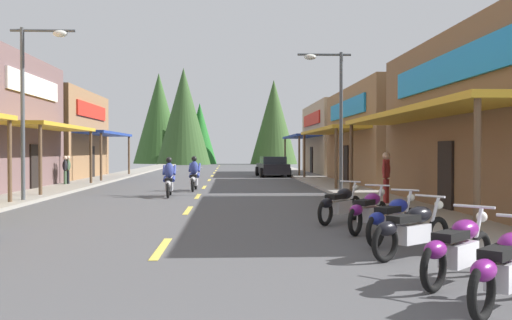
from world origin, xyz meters
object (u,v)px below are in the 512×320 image
Objects in this scene: motorcycle_parked_right_5 at (340,204)px; pedestrian_browsing at (386,175)px; motorcycle_parked_right_3 at (393,218)px; pedestrian_by_shop at (68,168)px; streetlamp_left at (33,88)px; parked_car_curbside at (273,167)px; rider_cruising_lead at (169,180)px; streetlamp_right at (333,101)px; motorcycle_parked_right_0 at (506,267)px; motorcycle_parked_right_4 at (368,210)px; pedestrian_waiting at (65,169)px; rider_cruising_trailing at (194,176)px; motorcycle_parked_right_2 at (412,229)px; motorcycle_parked_right_1 at (458,248)px.

pedestrian_browsing is (2.30, 4.13, 0.55)m from motorcycle_parked_right_5.
pedestrian_by_shop is (-11.48, 18.82, 0.41)m from motorcycle_parked_right_3.
streetlamp_left is 11.72m from motorcycle_parked_right_5.
pedestrian_by_shop reaches higher than parked_car_curbside.
streetlamp_right is at bearing -85.19° from rider_cruising_lead.
streetlamp_right is 14.33m from pedestrian_by_shop.
pedestrian_by_shop is at bearing 70.80° from motorcycle_parked_right_0.
motorcycle_parked_right_4 is 20.44m from pedestrian_waiting.
pedestrian_browsing is (1.90, 12.07, 0.55)m from motorcycle_parked_right_0.
pedestrian_browsing is (6.68, -7.64, 0.38)m from rider_cruising_trailing.
rider_cruising_lead reaches higher than parked_car_curbside.
pedestrian_by_shop is (-12.51, 6.32, -2.96)m from streetlamp_right.
motorcycle_parked_right_0 is 6.28m from motorcycle_parked_right_4.
motorcycle_parked_right_3 is 1.57m from motorcycle_parked_right_4.
motorcycle_parked_right_3 is 0.97× the size of motorcycle_parked_right_5.
motorcycle_parked_right_3 is at bearing 176.77° from parked_car_curbside.
motorcycle_parked_right_4 is 20.66m from pedestrian_by_shop.
rider_cruising_trailing is at bearing 158.35° from parked_car_curbside.
motorcycle_parked_right_0 is at bearing -67.29° from pedestrian_browsing.
pedestrian_by_shop is at bearing 73.66° from motorcycle_parked_right_3.
motorcycle_parked_right_4 is 11.47m from rider_cruising_lead.
pedestrian_waiting is at bearing 82.82° from motorcycle_parked_right_2.
motorcycle_parked_right_1 is at bearing -163.63° from rider_cruising_trailing.
rider_cruising_trailing is 1.37× the size of pedestrian_by_shop.
motorcycle_parked_right_4 and motorcycle_parked_right_5 have the same top height.
parked_car_curbside is (-1.24, 16.64, -3.18)m from streetlamp_right.
motorcycle_parked_right_0 is at bearing -131.93° from motorcycle_parked_right_1.
pedestrian_by_shop reaches higher than motorcycle_parked_right_1.
pedestrian_browsing is at bearing 35.91° from motorcycle_parked_right_0.
streetlamp_left is 3.86× the size of pedestrian_by_shop.
streetlamp_left is 11.52m from streetlamp_right.
rider_cruising_trailing is at bearing 139.57° from pedestrian_waiting.
streetlamp_left is 17.35m from motorcycle_parked_right_0.
motorcycle_parked_right_3 is (9.98, -9.07, -3.48)m from streetlamp_left.
streetlamp_right is (11.00, 3.42, -0.10)m from streetlamp_left.
streetlamp_left is at bearing 84.18° from motorcycle_parked_right_1.
streetlamp_right is 3.66× the size of motorcycle_parked_right_1.
streetlamp_right is at bearing -42.80° from pedestrian_by_shop.
motorcycle_parked_right_0 is at bearing -80.02° from pedestrian_by_shop.
rider_cruising_lead reaches higher than motorcycle_parked_right_4.
streetlamp_right is 3.55× the size of motorcycle_parked_right_3.
motorcycle_parked_right_0 is 0.74× the size of rider_cruising_lead.
pedestrian_waiting reaches higher than motorcycle_parked_right_1.
parked_car_curbside is at bearing 36.00° from motorcycle_parked_right_4.
motorcycle_parked_right_1 is 6.67m from motorcycle_parked_right_5.
streetlamp_left is at bearing -156.60° from pedestrian_browsing.
streetlamp_left is 3.37× the size of motorcycle_parked_right_4.
rider_cruising_trailing is at bearing 58.47° from motorcycle_parked_right_0.
rider_cruising_trailing is (0.78, 3.35, 0.00)m from rider_cruising_lead.
motorcycle_parked_right_0 is 7.95m from motorcycle_parked_right_5.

